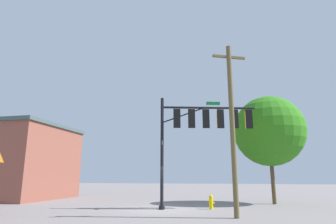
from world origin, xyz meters
The scene contains 6 objects.
ground_plane centered at (0.00, 0.00, 0.00)m, with size 120.00×120.00×0.00m, color gray.
signal_pole_assembly centered at (2.49, 0.71, 5.10)m, with size 5.98×2.26×6.82m.
utility_pole centered at (4.29, -2.77, 4.50)m, with size 1.69×0.85×8.67m.
fire_hydrant centered at (2.85, 0.80, 0.41)m, with size 0.33×0.24×0.83m.
tree_near centered at (6.99, 4.93, 5.20)m, with size 5.19×5.19×7.80m.
brick_building centered at (-14.67, 4.86, 3.18)m, with size 8.83×8.24×6.35m.
Camera 1 is at (4.20, -17.20, 1.92)m, focal length 30.51 mm.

